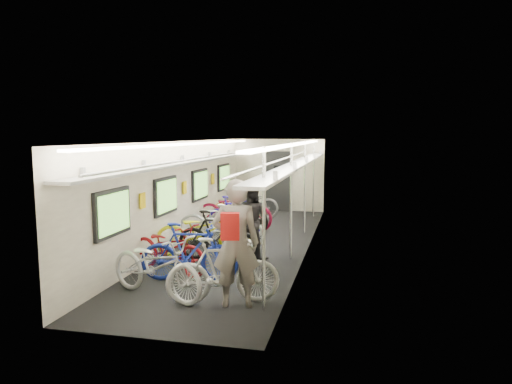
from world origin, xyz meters
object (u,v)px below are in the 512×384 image
at_px(bicycle_1, 189,252).
at_px(passenger_mid, 251,221).
at_px(backpack, 230,226).
at_px(bicycle_0, 156,266).
at_px(passenger_near, 236,243).

bearing_deg(bicycle_1, passenger_mid, -31.70).
height_order(bicycle_1, backpack, backpack).
bearing_deg(passenger_mid, bicycle_1, 80.76).
distance_m(bicycle_1, passenger_mid, 1.81).
bearing_deg(bicycle_0, passenger_mid, 1.43).
height_order(bicycle_0, passenger_near, passenger_near).
distance_m(bicycle_1, backpack, 1.84).
distance_m(passenger_near, backpack, 0.46).
relative_size(bicycle_1, backpack, 4.55).
xyz_separation_m(bicycle_1, passenger_near, (1.09, -0.94, 0.44)).
relative_size(bicycle_0, bicycle_1, 1.11).
relative_size(bicycle_1, passenger_near, 0.90).
xyz_separation_m(bicycle_0, backpack, (1.33, -0.42, 0.77)).
bearing_deg(passenger_near, bicycle_0, -15.84).
relative_size(passenger_near, passenger_mid, 1.20).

